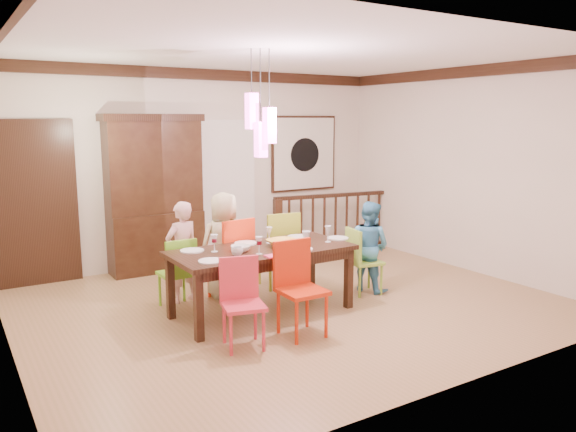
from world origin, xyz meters
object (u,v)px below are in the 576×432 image
chair_end_right (365,256)px  chair_far_left (176,268)px  person_end_right (369,246)px  person_far_mid (225,245)px  balustrade (336,221)px  dining_table (262,256)px  china_hutch (154,193)px  person_far_left (182,252)px

chair_end_right → chair_far_left: bearing=81.8°
chair_end_right → person_end_right: person_end_right is taller
person_far_mid → person_end_right: (1.65, -0.76, -0.07)m
balustrade → chair_far_left: bearing=-149.8°
dining_table → balustrade: (2.55, 2.05, -0.16)m
chair_far_left → chair_end_right: chair_end_right is taller
dining_table → balustrade: bearing=38.2°
chair_far_left → person_end_right: 2.42m
china_hutch → person_end_right: china_hutch is taller
balustrade → person_far_left: (-3.16, -1.19, 0.11)m
chair_far_left → person_far_mid: person_far_mid is taller
chair_end_right → balustrade: balustrade is taller
chair_end_right → china_hutch: size_ratio=0.37×
person_far_left → person_far_mid: size_ratio=0.94×
china_hutch → person_far_mid: (0.32, -1.60, -0.48)m
china_hutch → person_far_left: size_ratio=1.84×
chair_end_right → person_far_left: person_far_left is taller
balustrade → person_far_mid: person_far_mid is taller
balustrade → china_hutch: bearing=-178.9°
china_hutch → person_end_right: bearing=-50.1°
person_far_left → person_far_mid: (0.53, -0.06, 0.04)m
balustrade → person_end_right: size_ratio=1.93×
china_hutch → balustrade: bearing=-6.7°
person_far_left → person_end_right: person_far_left is taller
chair_end_right → person_end_right: (0.12, 0.07, 0.10)m
balustrade → person_end_right: bearing=-108.0°
chair_far_left → person_far_mid: size_ratio=0.64×
person_end_right → person_far_mid: bearing=47.1°
china_hutch → person_far_left: 1.64m
dining_table → person_far_left: (-0.60, 0.86, -0.06)m
chair_far_left → person_end_right: person_end_right is taller
chair_end_right → person_far_mid: bearing=71.6°
chair_far_left → person_end_right: (2.32, -0.66, 0.10)m
chair_end_right → china_hutch: (-1.86, 2.44, 0.65)m
dining_table → person_end_right: (1.58, 0.03, -0.09)m
dining_table → chair_end_right: bearing=-2.0°
chair_end_right → person_far_mid: size_ratio=0.64×
china_hutch → person_end_right: size_ratio=1.94×
chair_far_left → person_far_mid: 0.70m
person_far_left → chair_far_left: bearing=35.6°
chair_end_right → person_end_right: size_ratio=0.72×
dining_table → balustrade: balustrade is taller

